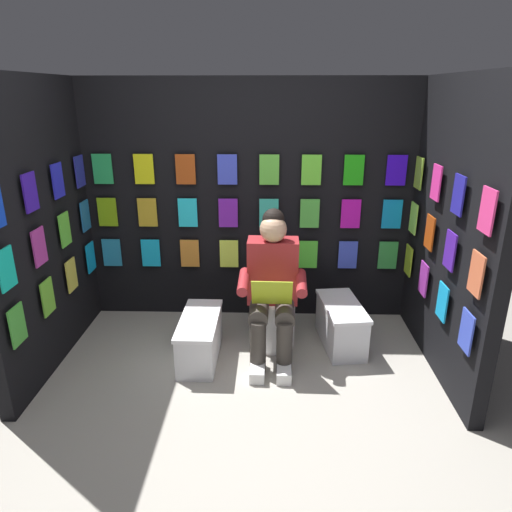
{
  "coord_description": "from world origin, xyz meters",
  "views": [
    {
      "loc": [
        -0.18,
        2.43,
        2.04
      ],
      "look_at": [
        -0.09,
        -0.89,
        0.85
      ],
      "focal_mm": 32.4,
      "sensor_mm": 36.0,
      "label": 1
    }
  ],
  "objects": [
    {
      "name": "ground_plane",
      "position": [
        0.0,
        0.0,
        0.0
      ],
      "size": [
        30.0,
        30.0,
        0.0
      ],
      "primitive_type": "plane",
      "color": "#9E998E"
    },
    {
      "name": "comic_longbox_far",
      "position": [
        0.36,
        -0.81,
        0.18
      ],
      "size": [
        0.3,
        0.71,
        0.35
      ],
      "rotation": [
        0.0,
        0.0,
        -0.01
      ],
      "color": "silver",
      "rests_on": "ground"
    },
    {
      "name": "toilet",
      "position": [
        -0.22,
        -1.12,
        0.33
      ],
      "size": [
        0.41,
        0.56,
        0.77
      ],
      "rotation": [
        0.0,
        0.0,
        -0.02
      ],
      "color": "white",
      "rests_on": "ground"
    },
    {
      "name": "display_wall_right",
      "position": [
        1.51,
        -0.81,
        1.08
      ],
      "size": [
        0.14,
        1.62,
        2.16
      ],
      "color": "black",
      "rests_on": "ground"
    },
    {
      "name": "display_wall_back",
      "position": [
        0.0,
        -1.66,
        1.08
      ],
      "size": [
        3.02,
        0.14,
        2.16
      ],
      "color": "black",
      "rests_on": "ground"
    },
    {
      "name": "comic_longbox_near",
      "position": [
        -0.8,
        -1.05,
        0.19
      ],
      "size": [
        0.38,
        0.69,
        0.38
      ],
      "rotation": [
        0.0,
        0.0,
        0.13
      ],
      "color": "silver",
      "rests_on": "ground"
    },
    {
      "name": "display_wall_left",
      "position": [
        -1.51,
        -0.81,
        1.08
      ],
      "size": [
        0.14,
        1.62,
        2.16
      ],
      "color": "black",
      "rests_on": "ground"
    },
    {
      "name": "person_reading",
      "position": [
        -0.22,
        -0.89,
        0.6
      ],
      "size": [
        0.53,
        0.69,
        1.19
      ],
      "rotation": [
        0.0,
        0.0,
        -0.02
      ],
      "color": "maroon",
      "rests_on": "ground"
    }
  ]
}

